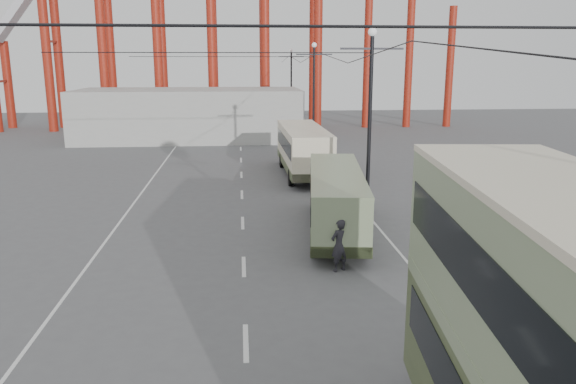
{
  "coord_description": "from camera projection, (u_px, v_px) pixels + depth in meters",
  "views": [
    {
      "loc": [
        -1.05,
        -10.37,
        7.66
      ],
      "look_at": [
        0.67,
        9.6,
        3.0
      ],
      "focal_mm": 35.0,
      "sensor_mm": 36.0,
      "label": 1
    }
  ],
  "objects": [
    {
      "name": "road_markings",
      "position": [
        245.0,
        204.0,
        30.93
      ],
      "size": [
        12.52,
        120.0,
        0.01
      ],
      "color": "silver",
      "rests_on": "ground"
    },
    {
      "name": "lamp_post_mid",
      "position": [
        370.0,
        121.0,
        28.76
      ],
      "size": [
        3.2,
        0.44,
        9.32
      ],
      "color": "black",
      "rests_on": "ground"
    },
    {
      "name": "lamp_post_far",
      "position": [
        314.0,
        96.0,
        50.11
      ],
      "size": [
        3.2,
        0.44,
        9.32
      ],
      "color": "black",
      "rests_on": "ground"
    },
    {
      "name": "lamp_post_distant",
      "position": [
        291.0,
        86.0,
        71.46
      ],
      "size": [
        3.2,
        0.44,
        9.32
      ],
      "color": "black",
      "rests_on": "ground"
    },
    {
      "name": "fairground_shed",
      "position": [
        190.0,
        114.0,
        56.43
      ],
      "size": [
        22.0,
        10.0,
        5.0
      ],
      "primitive_type": "cube",
      "color": "#9C9B97",
      "rests_on": "ground"
    },
    {
      "name": "single_decker_green",
      "position": [
        336.0,
        198.0,
        25.55
      ],
      "size": [
        3.55,
        10.27,
        2.84
      ],
      "rotation": [
        0.0,
        0.0,
        -0.12
      ],
      "color": "gray",
      "rests_on": "ground"
    },
    {
      "name": "single_decker_cream",
      "position": [
        303.0,
        148.0,
        38.49
      ],
      "size": [
        2.83,
        10.65,
        3.3
      ],
      "rotation": [
        0.0,
        0.0,
        0.01
      ],
      "color": "beige",
      "rests_on": "ground"
    },
    {
      "name": "pedestrian",
      "position": [
        339.0,
        245.0,
        20.85
      ],
      "size": [
        0.88,
        0.77,
        2.02
      ],
      "primitive_type": "imported",
      "rotation": [
        0.0,
        0.0,
        3.63
      ],
      "color": "#232227",
      "rests_on": "ground"
    }
  ]
}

